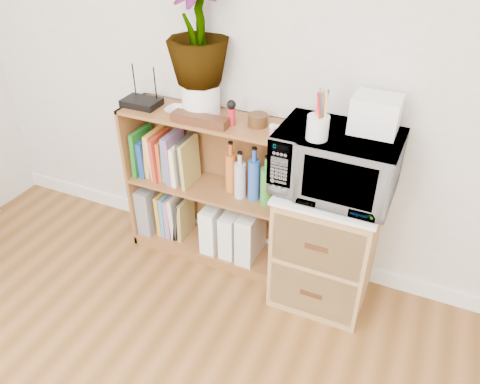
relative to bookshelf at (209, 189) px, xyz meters
The scene contains 21 objects.
skirting_board 0.57m from the bookshelf, 21.80° to the left, with size 4.00×0.02×0.10m, color white.
bookshelf is the anchor object (origin of this frame).
wicker_unit 0.76m from the bookshelf, ahead, with size 0.50×0.45×0.70m, color #9E7542.
microwave 0.86m from the bookshelf, ahead, with size 0.58×0.39×0.32m, color white.
pen_cup 0.93m from the bookshelf, 15.45° to the right, with size 0.10×0.10×0.11m, color silver.
small_appliance 1.10m from the bookshelf, ahead, with size 0.21×0.18×0.17m, color white.
router 0.64m from the bookshelf, behind, with size 0.21×0.14×0.04m, color black.
white_bowl 0.52m from the bookshelf, 169.31° to the right, with size 0.13×0.13×0.03m, color silver.
plant_pot 0.56m from the bookshelf, 152.08° to the left, with size 0.21×0.21×0.18m, color white.
potted_plant 0.94m from the bookshelf, 152.08° to the left, with size 0.32×0.32×0.58m, color #2D702D.
trinket_box 0.51m from the bookshelf, 79.70° to the right, with size 0.31×0.08×0.05m, color #371C0F.
kokeshi_doll 0.55m from the bookshelf, 13.06° to the right, with size 0.04×0.04×0.09m, color #B61625.
wooden_bowl 0.59m from the bookshelf, ahead, with size 0.11×0.11×0.06m, color #3B2410.
paint_jars 0.68m from the bookshelf, 11.26° to the right, with size 0.10×0.04×0.05m, color pink.
file_box 0.49m from the bookshelf, behind, with size 0.10×0.26×0.32m, color slate.
magazine_holder_left 0.26m from the bookshelf, 16.51° to the right, with size 0.10×0.24×0.30m, color white.
magazine_holder_mid 0.30m from the bookshelf, ahead, with size 0.09×0.23×0.29m, color white.
magazine_holder_right 0.37m from the bookshelf, ahead, with size 0.10×0.26×0.33m, color silver.
cookbooks 0.32m from the bookshelf, behind, with size 0.37×0.20×0.30m.
liquor_bottles 0.35m from the bookshelf, ahead, with size 0.37×0.07×0.32m.
lower_books 0.37m from the bookshelf, behind, with size 0.19×0.19×0.30m.
Camera 1 is at (0.78, 0.04, 2.01)m, focal length 35.00 mm.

